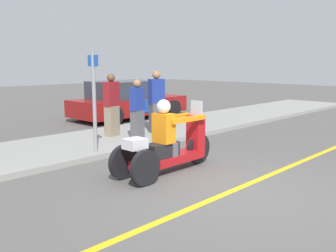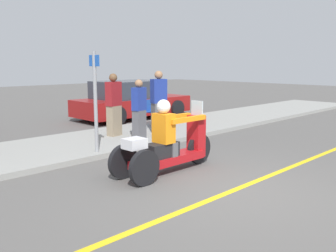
# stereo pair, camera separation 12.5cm
# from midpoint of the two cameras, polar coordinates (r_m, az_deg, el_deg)

# --- Properties ---
(ground_plane) EXTENTS (60.00, 60.00, 0.00)m
(ground_plane) POSITION_cam_midpoint_polar(r_m,az_deg,el_deg) (6.36, 10.61, -9.59)
(ground_plane) COLOR #565451
(lane_stripe) EXTENTS (24.00, 0.12, 0.01)m
(lane_stripe) POSITION_cam_midpoint_polar(r_m,az_deg,el_deg) (6.33, 10.39, -9.66)
(lane_stripe) COLOR gold
(lane_stripe) RESTS_ON ground
(sidewalk_strip) EXTENTS (28.00, 2.80, 0.12)m
(sidewalk_strip) POSITION_cam_midpoint_polar(r_m,az_deg,el_deg) (9.61, -12.58, -2.73)
(sidewalk_strip) COLOR gray
(sidewalk_strip) RESTS_ON ground
(motorcycle_trike) EXTENTS (2.39, 0.67, 1.41)m
(motorcycle_trike) POSITION_cam_midpoint_polar(r_m,az_deg,el_deg) (7.11, 0.44, -3.13)
(motorcycle_trike) COLOR black
(motorcycle_trike) RESTS_ON ground
(spectator_end_of_line) EXTENTS (0.46, 0.34, 1.74)m
(spectator_end_of_line) POSITION_cam_midpoint_polar(r_m,az_deg,el_deg) (10.52, -1.08, 3.51)
(spectator_end_of_line) COLOR #515156
(spectator_end_of_line) RESTS_ON sidewalk_strip
(spectator_by_tree) EXTENTS (0.40, 0.29, 1.54)m
(spectator_by_tree) POSITION_cam_midpoint_polar(r_m,az_deg,el_deg) (9.66, -4.06, 2.37)
(spectator_by_tree) COLOR #515156
(spectator_by_tree) RESTS_ON sidewalk_strip
(spectator_with_child) EXTENTS (0.43, 0.30, 1.68)m
(spectator_with_child) POSITION_cam_midpoint_polar(r_m,az_deg,el_deg) (10.16, -7.91, 3.04)
(spectator_with_child) COLOR gray
(spectator_with_child) RESTS_ON sidewalk_strip
(folding_chair_curbside) EXTENTS (0.52, 0.52, 0.82)m
(folding_chair_curbside) POSITION_cam_midpoint_polar(r_m,az_deg,el_deg) (11.68, -2.32, 2.47)
(folding_chair_curbside) COLOR #A5A8AD
(folding_chair_curbside) RESTS_ON sidewalk_strip
(parked_car_lot_left) EXTENTS (4.44, 2.07, 1.41)m
(parked_car_lot_left) POSITION_cam_midpoint_polar(r_m,az_deg,el_deg) (14.19, -5.35, 3.89)
(parked_car_lot_left) COLOR maroon
(parked_car_lot_left) RESTS_ON ground
(street_sign) EXTENTS (0.08, 0.36, 2.20)m
(street_sign) POSITION_cam_midpoint_polar(r_m,az_deg,el_deg) (8.29, -10.59, 4.21)
(street_sign) COLOR gray
(street_sign) RESTS_ON sidewalk_strip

